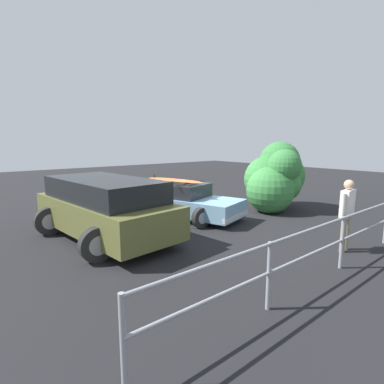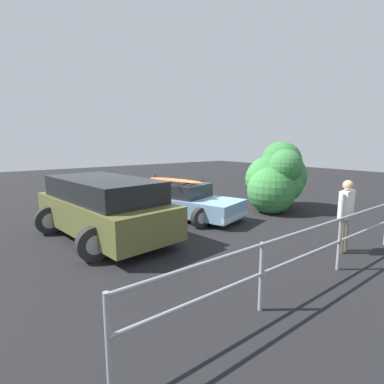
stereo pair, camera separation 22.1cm
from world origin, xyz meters
TOP-DOWN VIEW (x-y plane):
  - ground_plane at (0.00, 0.00)m, footprint 44.00×44.00m
  - sedan_car at (0.72, 0.07)m, footprint 2.95×4.58m
  - suv_car at (3.74, 0.67)m, footprint 3.02×4.91m
  - person_bystander at (-0.28, 5.28)m, footprint 0.67×0.25m
  - railing_fence at (0.80, 5.70)m, footprint 9.88×0.10m
  - bush_near_left at (-2.86, 1.47)m, footprint 3.01×2.32m

SIDE VIEW (x-z plane):
  - ground_plane at x=0.00m, z-range -0.02..0.00m
  - sedan_car at x=0.72m, z-range -0.16..1.31m
  - railing_fence at x=0.80m, z-range 0.20..1.30m
  - suv_car at x=3.74m, z-range 0.04..1.68m
  - person_bystander at x=-0.28m, z-range 0.17..1.90m
  - bush_near_left at x=-2.86m, z-range -0.08..2.57m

